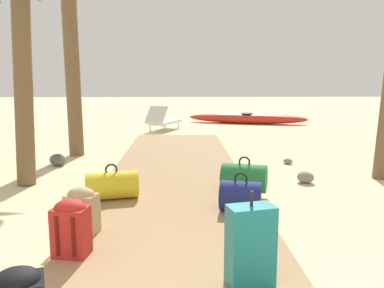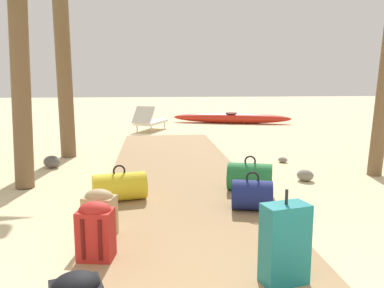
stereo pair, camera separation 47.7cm
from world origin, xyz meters
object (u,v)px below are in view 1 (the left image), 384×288
Objects in this scene: backpack_red at (71,226)px; duffel_bag_yellow at (112,185)px; duffel_bag_navy at (240,196)px; lounge_chair at (163,120)px; backpack_tan at (82,209)px; kayak at (247,118)px; duffel_bag_green at (244,178)px; suitcase_teal at (250,246)px.

duffel_bag_yellow is at bearing 87.44° from backpack_red.
duffel_bag_navy is 0.34× the size of lounge_chair.
backpack_tan is 0.11× the size of kayak.
backpack_tan is 0.68× the size of duffel_bag_green.
lounge_chair is 3.57m from kayak.
duffel_bag_green reaches higher than backpack_tan.
suitcase_teal is (1.52, -0.58, 0.05)m from backpack_red.
lounge_chair reaches higher than duffel_bag_yellow.
suitcase_teal is at bearing -57.91° from duffel_bag_yellow.
backpack_red is 0.12× the size of kayak.
duffel_bag_yellow is at bearing 161.65° from duffel_bag_navy.
suitcase_teal reaches higher than backpack_red.
kayak is at bearing 32.08° from lounge_chair.
duffel_bag_navy reaches higher than kayak.
lounge_chair reaches higher than backpack_red.
backpack_red is at bearing -92.56° from duffel_bag_yellow.
duffel_bag_navy is 1.72m from duffel_bag_yellow.
duffel_bag_navy is at bearing -101.94° from duffel_bag_green.
lounge_chair is (0.47, 8.77, -0.01)m from backpack_tan.
duffel_bag_green is 0.94× the size of suitcase_teal.
lounge_chair is at bearing 87.28° from duffel_bag_yellow.
duffel_bag_yellow is at bearing 122.09° from suitcase_teal.
suitcase_teal is (1.55, -1.12, 0.06)m from backpack_tan.
lounge_chair reaches higher than duffel_bag_navy.
backpack_red is 11.73m from kayak.
duffel_bag_yellow is at bearing -92.72° from lounge_chair.
backpack_red is 1.63m from suitcase_teal.
backpack_red is at bearing -107.16° from kayak.
backpack_tan reaches higher than kayak.
duffel_bag_navy is 1.15× the size of backpack_tan.
duffel_bag_yellow reaches higher than kayak.
kayak is (3.38, 9.49, -0.07)m from duffel_bag_yellow.
suitcase_teal is 11.95m from kayak.
duffel_bag_navy is 0.78× the size of duffel_bag_green.
duffel_bag_green reaches higher than kayak.
duffel_bag_navy is 10.18m from kayak.
duffel_bag_green is (1.88, 2.01, -0.08)m from backpack_red.
duffel_bag_navy is 0.75× the size of duffel_bag_yellow.
duffel_bag_green is 1.83m from duffel_bag_yellow.
duffel_bag_yellow is at bearing -170.97° from duffel_bag_green.
lounge_chair is at bearing 87.31° from backpack_red.
kayak is (3.46, 11.21, -0.16)m from backpack_red.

